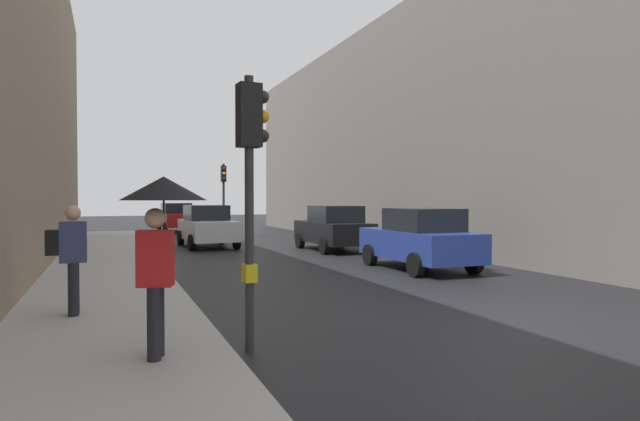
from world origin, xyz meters
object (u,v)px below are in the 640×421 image
traffic_light_far_median (224,187)px  car_red_sedan (177,217)px  pedestrian_with_umbrella (161,216)px  car_blue_van (420,239)px  pedestrian_with_grey_backpack (70,253)px  car_white_compact (207,226)px  traffic_light_near_left (251,162)px  car_dark_suv (334,228)px

traffic_light_far_median → car_red_sedan: (-1.65, 6.35, -1.78)m
traffic_light_far_median → pedestrian_with_umbrella: 22.19m
car_blue_van → pedestrian_with_grey_backpack: 9.70m
traffic_light_far_median → car_white_compact: 5.74m
traffic_light_near_left → car_dark_suv: bearing=62.7°
pedestrian_with_umbrella → car_blue_van: bearing=41.3°
traffic_light_near_left → car_white_compact: size_ratio=0.86×
traffic_light_far_median → pedestrian_with_grey_backpack: (-6.22, -18.61, -1.50)m
car_red_sedan → car_dark_suv: bearing=-74.1°
car_white_compact → traffic_light_near_left: bearing=-97.6°
traffic_light_near_left → car_blue_van: size_ratio=0.87×
traffic_light_near_left → car_blue_van: (6.57, 6.38, -1.65)m
traffic_light_far_median → car_dark_suv: (2.60, -8.60, -1.78)m
car_white_compact → car_red_sedan: bearing=89.6°
car_dark_suv → pedestrian_with_umbrella: pedestrian_with_umbrella is taller
car_blue_van → car_red_sedan: (-4.34, 21.13, 0.00)m
traffic_light_near_left → pedestrian_with_grey_backpack: (-2.34, 2.55, -1.36)m
pedestrian_with_grey_backpack → car_white_compact: bearing=71.6°
traffic_light_near_left → pedestrian_with_umbrella: (-1.19, -0.44, -0.68)m
traffic_light_near_left → car_blue_van: bearing=44.2°
car_red_sedan → pedestrian_with_grey_backpack: bearing=-100.4°
traffic_light_near_left → car_white_compact: traffic_light_near_left is taller
car_blue_van → car_red_sedan: bearing=101.6°
car_red_sedan → pedestrian_with_umbrella: (-3.42, -27.94, 0.96)m
car_dark_suv → pedestrian_with_grey_backpack: pedestrian_with_grey_backpack is taller
car_white_compact → car_blue_van: 10.57m
traffic_light_near_left → pedestrian_with_umbrella: bearing=-159.8°
car_red_sedan → pedestrian_with_grey_backpack: size_ratio=2.41×
pedestrian_with_umbrella → pedestrian_with_grey_backpack: 3.27m
car_white_compact → traffic_light_far_median: bearing=71.4°
car_dark_suv → car_blue_van: bearing=-89.2°
traffic_light_far_median → car_blue_van: 15.12m
car_white_compact → car_dark_suv: (4.34, -3.43, 0.00)m
traffic_light_far_median → pedestrian_with_umbrella: size_ratio=1.80×
traffic_light_far_median → car_dark_suv: traffic_light_far_median is taller
car_blue_van → traffic_light_far_median: bearing=100.3°
traffic_light_far_median → pedestrian_with_umbrella: traffic_light_far_median is taller
car_dark_suv → pedestrian_with_umbrella: 15.12m
pedestrian_with_grey_backpack → car_blue_van: bearing=23.3°
car_dark_suv → pedestrian_with_grey_backpack: (-8.82, -10.00, 0.29)m
traffic_light_near_left → traffic_light_far_median: 21.51m
traffic_light_near_left → pedestrian_with_grey_backpack: bearing=132.6°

